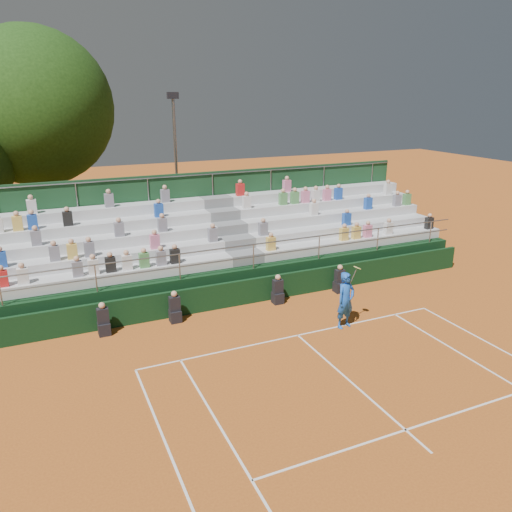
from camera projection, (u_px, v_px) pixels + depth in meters
name	position (u px, v px, depth m)	size (l,w,h in m)	color
ground	(298.00, 335.00, 16.96)	(90.00, 90.00, 0.00)	#B3591D
courtside_wall	(259.00, 290.00, 19.58)	(20.00, 0.15, 1.00)	black
line_officials	(231.00, 300.00, 18.67)	(9.82, 0.40, 1.19)	black
grandstand	(229.00, 253.00, 22.20)	(20.00, 5.20, 4.40)	black
tennis_player	(346.00, 300.00, 17.29)	(0.94, 0.62, 2.22)	blue
tree_east	(34.00, 107.00, 24.08)	(7.53, 7.53, 10.96)	#3A2415
floodlight_mast	(176.00, 155.00, 27.39)	(0.60, 0.25, 7.90)	gray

